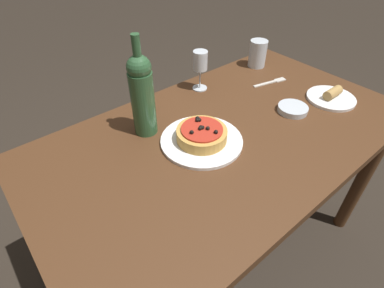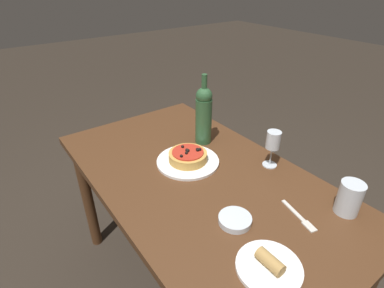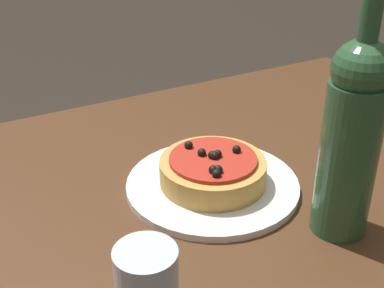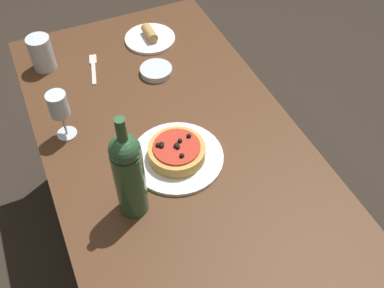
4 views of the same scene
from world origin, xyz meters
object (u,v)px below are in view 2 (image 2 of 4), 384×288
Objects in this scene: dining_table at (199,193)px; side_plate at (269,266)px; side_bowl at (235,220)px; pizza at (188,156)px; water_cup at (349,198)px; dinner_plate at (188,161)px; fork at (300,217)px; wine_bottle at (204,114)px; wine_glass at (273,142)px.

side_plate is at bearing 166.40° from dining_table.
side_bowl is at bearing 166.67° from dining_table.
water_cup is (-0.59, -0.27, 0.03)m from pizza.
pizza reaches higher than dinner_plate.
wine_bottle is at bearing -171.79° from fork.
pizza is 1.02× the size of fork.
wine_bottle reaches higher than dinner_plate.
dining_table is 8.25× the size of fork.
dinner_plate is at bearing -12.02° from side_bowl.
dining_table is 11.98× the size of side_bowl.
dining_table is at bearing 30.71° from water_cup.
pizza reaches higher than side_plate.
side_plate is at bearing 130.92° from wine_glass.
pizza is at bearing -153.91° from fork.
dining_table is at bearing 171.59° from dinner_plate.
pizza is at bearing 50.22° from wine_glass.
dining_table is 0.15m from dinner_plate.
dining_table is 3.97× the size of wine_bottle.
wine_bottle is (0.11, -0.17, 0.12)m from pizza.
fork is at bearing -167.51° from dinner_plate.
water_cup reaches higher than fork.
wine_bottle reaches higher than side_bowl.
fork is (0.07, 0.16, -0.06)m from water_cup.
water_cup is at bearing -149.29° from dining_table.
side_bowl is at bearing 114.14° from wine_glass.
fork is (-0.51, -0.11, -0.03)m from pizza.
wine_glass is at bearing -49.08° from side_plate.
wine_glass is 0.87× the size of side_plate.
wine_bottle is 1.79× the size of side_plate.
water_cup is at bearing -90.19° from side_plate.
side_plate is (-0.19, 0.05, 0.00)m from side_bowl.
wine_glass reaches higher than side_bowl.
water_cup reaches higher than side_bowl.
dining_table is 8.06× the size of pizza.
wine_bottle is at bearing 17.17° from wine_glass.
dinner_plate reaches higher than dining_table.
wine_bottle is (0.34, 0.11, 0.03)m from wine_glass.
dining_table is at bearing -13.33° from side_bowl.
pizza is 1.37× the size of water_cup.
dinner_plate is 2.43× the size of side_bowl.
wine_glass is 1.01× the size of fork.
pizza is 0.23m from wine_bottle.
dinner_plate is 1.66× the size of wine_glass.
side_bowl reaches higher than dinner_plate.
dining_table is 0.51m from side_plate.
side_plate reaches higher than fork.
wine_glass is at bearing 163.37° from fork.
side_plate is at bearing 167.32° from dinner_plate.
dining_table is 0.44m from fork.
wine_bottle is 2.07× the size of fork.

